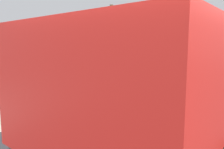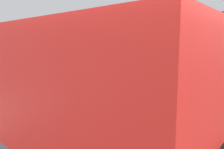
{
  "view_description": "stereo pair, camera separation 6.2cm",
  "coord_description": "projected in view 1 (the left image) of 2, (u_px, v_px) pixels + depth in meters",
  "views": [
    {
      "loc": [
        -2.31,
        -1.49,
        2.11
      ],
      "look_at": [
        2.65,
        2.83,
        1.26
      ],
      "focal_mm": 34.97,
      "sensor_mm": 36.0,
      "label": 1
    },
    {
      "loc": [
        -2.27,
        -1.54,
        2.11
      ],
      "look_at": [
        2.65,
        2.83,
        1.26
      ],
      "focal_mm": 34.97,
      "sensor_mm": 36.0,
      "label": 2
    }
  ],
  "objects": [
    {
      "name": "fire_hydrant",
      "position": [
        13.0,
        91.0,
        7.23
      ],
      "size": [
        0.26,
        0.59,
        0.89
      ],
      "color": "red",
      "rests_on": "sidewalk_curb"
    },
    {
      "name": "loose_tire",
      "position": [
        7.0,
        91.0,
        6.71
      ],
      "size": [
        1.24,
        0.65,
        1.21
      ],
      "primitive_type": "torus",
      "rotation": [
        1.43,
        0.0,
        -0.22
      ],
      "color": "black",
      "rests_on": "sidewalk_curb"
    },
    {
      "name": "stop_sign",
      "position": [
        92.0,
        60.0,
        8.61
      ],
      "size": [
        0.76,
        0.08,
        2.04
      ],
      "color": "gray",
      "rests_on": "sidewalk_curb"
    },
    {
      "name": "dump_truck_red",
      "position": [
        192.0,
        69.0,
        4.91
      ],
      "size": [
        7.07,
        2.96,
        3.0
      ],
      "color": "red",
      "rests_on": "ground"
    },
    {
      "name": "bare_tree",
      "position": [
        112.0,
        40.0,
        13.3
      ],
      "size": [
        1.1,
        1.24,
        4.42
      ],
      "color": "#4C3823",
      "rests_on": "sidewalk_curb"
    }
  ]
}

